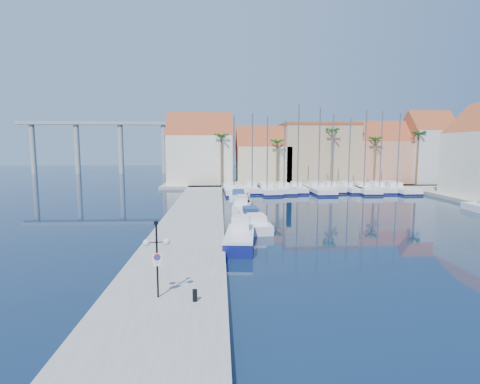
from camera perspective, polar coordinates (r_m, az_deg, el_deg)
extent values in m
plane|color=black|center=(26.99, 10.73, -9.34)|extent=(260.00, 260.00, 0.00)
cube|color=gray|center=(39.41, -6.95, -3.73)|extent=(6.00, 77.00, 0.50)
cube|color=gray|center=(75.29, 9.44, 1.31)|extent=(54.00, 16.00, 0.50)
cylinder|color=black|center=(17.98, -12.52, -10.02)|extent=(0.09, 0.09, 3.63)
cylinder|color=black|center=(17.77, -13.32, -7.51)|extent=(0.45, 0.12, 0.05)
cylinder|color=black|center=(17.76, -11.85, -7.48)|extent=(0.45, 0.12, 0.05)
sphere|color=white|center=(17.77, -14.06, -7.53)|extent=(0.33, 0.33, 0.33)
sphere|color=white|center=(17.77, -11.11, -7.45)|extent=(0.33, 0.33, 0.33)
cube|color=black|center=(17.56, -12.66, -4.63)|extent=(0.21, 0.14, 0.15)
cube|color=white|center=(17.90, -12.52, -9.79)|extent=(0.45, 0.10, 0.45)
cylinder|color=red|center=(17.87, -12.53, -9.67)|extent=(0.31, 0.06, 0.31)
cylinder|color=#1933A5|center=(17.86, -12.53, -9.68)|extent=(0.22, 0.05, 0.22)
cube|color=white|center=(18.00, -12.50, -10.76)|extent=(0.36, 0.09, 0.13)
cylinder|color=black|center=(17.77, -6.90, -15.37)|extent=(0.22, 0.22, 0.55)
cube|color=navy|center=(28.36, -0.03, -7.45)|extent=(2.69, 6.35, 0.92)
cube|color=white|center=(28.22, -0.03, -6.34)|extent=(2.69, 6.35, 0.21)
cube|color=white|center=(29.31, 0.10, -4.71)|extent=(1.50, 1.78, 1.13)
cube|color=white|center=(34.71, 2.37, -4.89)|extent=(2.52, 6.67, 0.80)
cube|color=white|center=(33.94, 2.56, -3.96)|extent=(1.61, 2.38, 0.60)
cube|color=white|center=(38.83, 1.48, -3.62)|extent=(2.28, 6.32, 0.80)
cube|color=navy|center=(38.10, 1.60, -2.75)|extent=(1.50, 2.24, 0.60)
cube|color=white|center=(44.71, 0.28, -2.21)|extent=(2.58, 6.42, 0.80)
cube|color=white|center=(43.98, 0.25, -1.44)|extent=(1.60, 2.31, 0.60)
cube|color=white|center=(48.00, 0.28, -1.58)|extent=(1.98, 5.35, 0.80)
cube|color=white|center=(47.38, 0.35, -0.84)|extent=(1.28, 1.91, 0.60)
cube|color=white|center=(54.22, -0.23, -0.60)|extent=(2.90, 7.45, 0.80)
cube|color=navy|center=(53.41, -0.26, 0.04)|extent=(1.83, 2.67, 0.60)
cube|color=white|center=(59.33, -0.14, 0.05)|extent=(2.95, 7.18, 0.80)
cube|color=white|center=(58.57, -0.04, 0.65)|extent=(1.81, 2.60, 0.60)
cube|color=white|center=(61.00, -0.95, 0.33)|extent=(3.48, 12.07, 1.00)
cube|color=#100C40|center=(61.04, -0.95, 0.04)|extent=(3.55, 12.13, 0.28)
cube|color=white|center=(62.10, -1.03, 1.19)|extent=(2.29, 3.66, 0.60)
cylinder|color=slate|center=(60.00, -0.93, 6.16)|extent=(0.20, 0.20, 11.39)
cube|color=white|center=(62.25, 1.82, 0.46)|extent=(2.43, 9.27, 1.00)
cube|color=#100C40|center=(62.28, 1.82, 0.17)|extent=(2.49, 9.33, 0.28)
cube|color=white|center=(63.08, 1.75, 1.28)|extent=(1.69, 2.78, 0.60)
cylinder|color=slate|center=(61.39, 1.88, 6.41)|extent=(0.20, 0.20, 11.90)
cube|color=white|center=(61.40, 4.02, 0.36)|extent=(3.78, 11.22, 1.00)
cube|color=#100C40|center=(61.44, 4.02, 0.07)|extent=(3.84, 11.29, 0.28)
cube|color=white|center=(62.39, 3.82, 1.21)|extent=(2.28, 3.46, 0.60)
cylinder|color=slate|center=(60.47, 4.18, 6.05)|extent=(0.20, 0.20, 11.20)
cube|color=white|center=(62.20, 6.63, 0.42)|extent=(2.81, 9.65, 1.00)
cube|color=#100C40|center=(62.24, 6.62, 0.12)|extent=(2.87, 9.72, 0.28)
cube|color=white|center=(63.05, 6.46, 1.24)|extent=(1.84, 2.93, 0.60)
cylinder|color=slate|center=(61.35, 6.79, 5.77)|extent=(0.20, 0.20, 10.62)
cube|color=white|center=(63.03, 8.68, 0.47)|extent=(2.52, 8.77, 1.00)
cube|color=#100C40|center=(63.07, 8.67, 0.18)|extent=(2.58, 8.83, 0.28)
cube|color=white|center=(63.80, 8.55, 1.27)|extent=(1.66, 2.66, 0.60)
cylinder|color=slate|center=(62.21, 8.87, 6.94)|extent=(0.20, 0.20, 13.21)
cube|color=white|center=(63.11, 11.70, 0.41)|extent=(3.33, 11.96, 1.00)
cube|color=#100C40|center=(63.15, 11.70, 0.12)|extent=(3.39, 12.02, 0.28)
cube|color=white|center=(64.17, 11.43, 1.24)|extent=(2.24, 3.61, 0.60)
cylinder|color=slate|center=(62.15, 12.01, 6.63)|extent=(0.20, 0.20, 12.69)
cube|color=white|center=(64.92, 13.62, 0.54)|extent=(2.77, 8.83, 1.00)
cube|color=#100C40|center=(64.96, 13.61, 0.26)|extent=(2.83, 8.90, 0.28)
cube|color=white|center=(65.66, 13.38, 1.32)|extent=(1.74, 2.70, 0.60)
cylinder|color=slate|center=(64.14, 13.92, 6.22)|extent=(0.20, 0.20, 11.87)
cube|color=white|center=(65.51, 16.00, 0.52)|extent=(3.03, 9.40, 1.00)
cube|color=#100C40|center=(65.55, 15.99, 0.24)|extent=(3.09, 9.46, 0.28)
cube|color=white|center=(66.28, 15.71, 1.30)|extent=(1.87, 2.88, 0.60)
cylinder|color=slate|center=(64.72, 16.34, 5.84)|extent=(0.20, 0.20, 11.18)
cube|color=white|center=(65.22, 18.19, 0.42)|extent=(3.71, 11.24, 1.00)
cube|color=#100C40|center=(65.25, 18.18, 0.14)|extent=(3.78, 11.31, 0.28)
cube|color=white|center=(66.19, 17.94, 1.21)|extent=(2.26, 3.46, 0.60)
cylinder|color=slate|center=(64.31, 18.56, 6.25)|extent=(0.20, 0.20, 12.29)
cube|color=white|center=(67.26, 20.32, 0.52)|extent=(3.21, 10.05, 1.00)
cube|color=#100C40|center=(67.29, 20.31, 0.25)|extent=(3.27, 10.11, 0.28)
cube|color=white|center=(68.11, 20.07, 1.28)|extent=(1.99, 3.08, 0.60)
cylinder|color=slate|center=(66.43, 20.71, 6.17)|extent=(0.20, 0.20, 12.27)
cube|color=white|center=(67.69, 22.54, 0.46)|extent=(3.34, 11.79, 1.00)
cube|color=#100C40|center=(67.72, 22.53, 0.19)|extent=(3.41, 11.85, 0.28)
cube|color=white|center=(68.65, 22.13, 1.23)|extent=(2.22, 3.57, 0.60)
cylinder|color=slate|center=(66.80, 23.03, 5.93)|extent=(0.20, 0.20, 11.96)
cube|color=beige|center=(72.28, -6.03, 4.91)|extent=(12.00, 9.00, 9.00)
cube|color=maroon|center=(72.26, -6.08, 8.47)|extent=(12.30, 9.00, 9.00)
cube|color=#C7AF8C|center=(72.70, 3.49, 4.15)|extent=(10.00, 8.00, 7.00)
cube|color=maroon|center=(72.62, 3.51, 6.91)|extent=(10.30, 8.00, 8.00)
cube|color=tan|center=(75.66, 11.76, 5.65)|extent=(14.00, 10.00, 11.00)
cube|color=maroon|center=(75.77, 11.87, 10.00)|extent=(14.20, 10.20, 0.50)
cube|color=tan|center=(78.70, 20.42, 4.31)|extent=(10.00, 8.00, 8.00)
cube|color=maroon|center=(78.65, 20.54, 7.22)|extent=(10.30, 8.00, 8.00)
cube|color=silver|center=(81.80, 26.54, 4.80)|extent=(8.00, 8.00, 10.00)
cube|color=maroon|center=(81.83, 26.73, 8.30)|extent=(8.30, 8.00, 8.00)
cylinder|color=brown|center=(67.19, -2.83, 4.78)|extent=(0.36, 0.36, 9.00)
sphere|color=#1B5618|center=(67.17, -2.85, 8.50)|extent=(2.60, 2.60, 2.60)
cylinder|color=brown|center=(68.00, 5.65, 4.36)|extent=(0.36, 0.36, 8.00)
sphere|color=#1B5618|center=(67.93, 5.69, 7.61)|extent=(2.60, 2.60, 2.60)
cylinder|color=brown|center=(70.18, 13.79, 5.09)|extent=(0.36, 0.36, 10.00)
sphere|color=#1B5618|center=(70.21, 13.91, 9.05)|extent=(2.60, 2.60, 2.60)
cylinder|color=brown|center=(72.92, 19.82, 4.36)|extent=(0.36, 0.36, 8.50)
sphere|color=#1B5618|center=(72.88, 19.95, 7.58)|extent=(2.60, 2.60, 2.60)
cylinder|color=brown|center=(76.37, 25.39, 4.57)|extent=(0.36, 0.36, 9.50)
sphere|color=#1B5618|center=(76.37, 25.57, 8.02)|extent=(2.60, 2.60, 2.60)
cube|color=#9E9E99|center=(111.91, -19.84, 9.85)|extent=(48.00, 2.20, 0.90)
cylinder|color=#9E9E99|center=(118.95, -29.01, 5.82)|extent=(1.40, 1.40, 14.00)
cylinder|color=#9E9E99|center=(114.25, -23.56, 6.10)|extent=(1.40, 1.40, 14.00)
cylinder|color=#9E9E99|center=(110.66, -17.69, 6.34)|extent=(1.40, 1.40, 14.00)
cylinder|color=#9E9E99|center=(108.28, -11.50, 6.52)|extent=(1.40, 1.40, 14.00)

